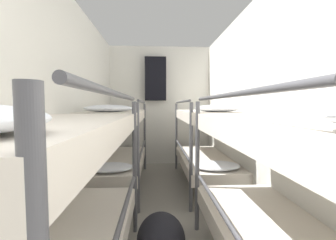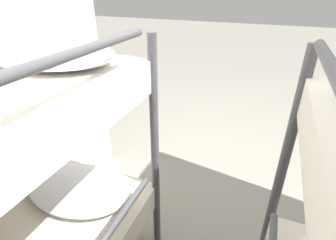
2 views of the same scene
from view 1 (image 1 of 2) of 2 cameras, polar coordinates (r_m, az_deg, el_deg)
wall_left at (r=2.53m, az=-26.26°, el=3.17°), size 0.06×5.17×2.53m
wall_right at (r=2.62m, az=24.06°, el=3.23°), size 0.06×5.17×2.53m
wall_back at (r=4.88m, az=-2.04°, el=3.61°), size 2.25×0.06×2.53m
bunk_stack_left_near at (r=1.45m, az=-27.66°, el=-17.59°), size 0.77×1.88×1.35m
bunk_stack_right_near at (r=1.55m, az=28.95°, el=-16.21°), size 0.77×1.88×1.35m
bunk_stack_left_far at (r=3.54m, az=-12.63°, el=-4.79°), size 0.77×1.88×1.35m
bunk_stack_right_far at (r=3.58m, az=9.52°, el=-4.65°), size 0.77×1.88×1.35m
duffel_bag at (r=2.05m, az=-1.77°, el=-27.98°), size 0.39×0.50×0.39m
hanging_coat at (r=4.76m, az=-3.19°, el=10.39°), size 0.44×0.12×0.90m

